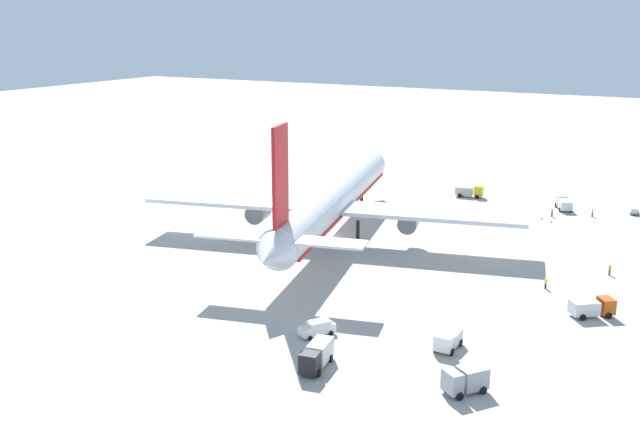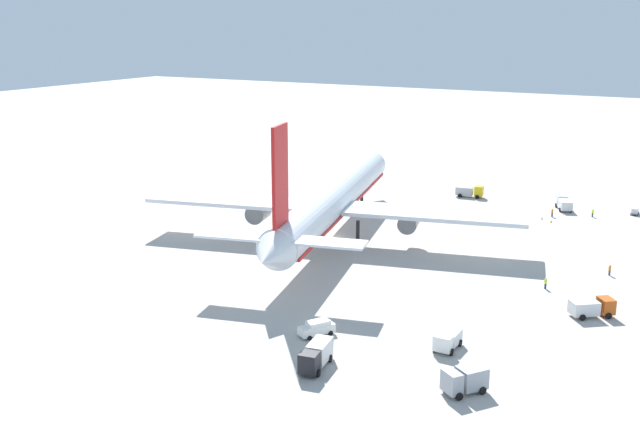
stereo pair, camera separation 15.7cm
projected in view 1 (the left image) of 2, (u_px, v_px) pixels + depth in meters
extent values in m
plane|color=#ADA8A0|center=(335.00, 237.00, 140.45)|extent=(600.00, 600.00, 0.00)
cylinder|color=silver|center=(335.00, 198.00, 138.53)|extent=(66.96, 21.44, 6.34)
cone|color=silver|center=(374.00, 163.00, 172.29)|extent=(6.35, 7.20, 6.21)
cone|color=silver|center=(270.00, 257.00, 104.18)|extent=(7.54, 7.31, 6.02)
cube|color=red|center=(280.00, 176.00, 106.38)|extent=(5.96, 1.85, 14.57)
cube|color=silver|center=(236.00, 235.00, 109.96)|extent=(6.94, 12.38, 0.36)
cube|color=silver|center=(325.00, 242.00, 106.48)|extent=(6.94, 12.38, 0.36)
cube|color=silver|center=(232.00, 200.00, 140.50)|extent=(15.93, 32.79, 0.70)
cylinder|color=slate|center=(258.00, 212.00, 140.77)|extent=(5.64, 4.70, 3.68)
cube|color=silver|center=(435.00, 214.00, 130.77)|extent=(15.93, 32.79, 0.70)
cylinder|color=slate|center=(409.00, 222.00, 133.44)|extent=(5.34, 4.41, 3.44)
cylinder|color=black|center=(362.00, 198.00, 161.86)|extent=(0.70, 0.70, 4.42)
cylinder|color=black|center=(303.00, 228.00, 138.08)|extent=(0.70, 0.70, 4.42)
cylinder|color=black|center=(358.00, 233.00, 135.42)|extent=(0.70, 0.70, 4.42)
cube|color=red|center=(335.00, 207.00, 138.97)|extent=(64.27, 20.52, 0.50)
cube|color=white|center=(562.00, 200.00, 162.35)|extent=(2.61, 2.87, 2.19)
cube|color=silver|center=(565.00, 205.00, 159.21)|extent=(4.41, 3.65, 1.85)
cube|color=black|center=(561.00, 197.00, 162.83)|extent=(0.86, 1.82, 0.96)
cylinder|color=black|center=(556.00, 205.00, 162.55)|extent=(0.94, 0.64, 0.90)
cylinder|color=black|center=(567.00, 205.00, 162.36)|extent=(0.94, 0.64, 0.90)
cylinder|color=black|center=(560.00, 210.00, 158.77)|extent=(0.94, 0.64, 0.90)
cylinder|color=black|center=(571.00, 210.00, 158.58)|extent=(0.94, 0.64, 0.90)
cube|color=#BF4C14|center=(606.00, 305.00, 103.00)|extent=(2.97, 2.86, 2.07)
cube|color=silver|center=(584.00, 307.00, 102.55)|extent=(4.12, 4.36, 1.85)
cube|color=black|center=(611.00, 301.00, 102.97)|extent=(1.64, 1.28, 0.91)
cylinder|color=black|center=(600.00, 309.00, 104.38)|extent=(0.79, 0.90, 0.90)
cylinder|color=black|center=(609.00, 316.00, 102.10)|extent=(0.79, 0.90, 0.90)
cylinder|color=black|center=(574.00, 311.00, 103.81)|extent=(0.79, 0.90, 0.90)
cylinder|color=black|center=(583.00, 317.00, 101.53)|extent=(0.79, 0.90, 0.90)
cube|color=#999EA5|center=(452.00, 382.00, 80.97)|extent=(2.60, 2.81, 2.36)
cube|color=#999EA5|center=(472.00, 377.00, 82.05)|extent=(3.84, 3.72, 2.34)
cube|color=black|center=(449.00, 378.00, 80.62)|extent=(1.27, 1.69, 1.04)
cylinder|color=black|center=(460.00, 396.00, 80.27)|extent=(0.90, 0.77, 0.90)
cylinder|color=black|center=(447.00, 387.00, 82.39)|extent=(0.90, 0.77, 0.90)
cylinder|color=black|center=(483.00, 391.00, 81.54)|extent=(0.90, 0.77, 0.90)
cylinder|color=black|center=(470.00, 381.00, 83.66)|extent=(0.90, 0.77, 0.90)
cube|color=yellow|center=(479.00, 191.00, 170.85)|extent=(2.36, 2.09, 2.32)
cube|color=#B2B2B7|center=(464.00, 191.00, 172.08)|extent=(2.61, 4.03, 1.84)
cube|color=black|center=(482.00, 189.00, 170.48)|extent=(1.80, 0.30, 1.02)
cylinder|color=black|center=(478.00, 195.00, 172.18)|extent=(0.41, 0.93, 0.90)
cylinder|color=black|center=(477.00, 197.00, 170.24)|extent=(0.41, 0.93, 0.90)
cylinder|color=black|center=(461.00, 193.00, 173.56)|extent=(0.41, 0.93, 0.90)
cylinder|color=black|center=(460.00, 195.00, 171.62)|extent=(0.41, 0.93, 0.90)
cube|color=white|center=(443.00, 343.00, 91.14)|extent=(1.49, 2.21, 1.90)
cube|color=silver|center=(451.00, 337.00, 93.32)|extent=(3.01, 2.25, 1.59)
cube|color=black|center=(442.00, 341.00, 90.60)|extent=(0.13, 1.82, 0.84)
cylinder|color=black|center=(452.00, 352.00, 90.97)|extent=(0.91, 0.33, 0.90)
cylinder|color=black|center=(435.00, 348.00, 92.02)|extent=(0.91, 0.33, 0.90)
cylinder|color=black|center=(460.00, 343.00, 93.51)|extent=(0.91, 0.33, 0.90)
cylinder|color=black|center=(444.00, 339.00, 94.56)|extent=(0.91, 0.33, 0.90)
cube|color=black|center=(310.00, 363.00, 85.42)|extent=(2.20, 2.36, 2.39)
cube|color=silver|center=(320.00, 351.00, 88.57)|extent=(4.23, 2.66, 2.35)
cube|color=black|center=(307.00, 360.00, 84.66)|extent=(0.33, 1.76, 1.05)
cylinder|color=black|center=(319.00, 373.00, 85.55)|extent=(0.93, 0.43, 0.90)
cylinder|color=black|center=(302.00, 370.00, 86.25)|extent=(0.93, 0.43, 0.90)
cylinder|color=black|center=(331.00, 358.00, 89.27)|extent=(0.93, 0.43, 0.90)
cylinder|color=black|center=(314.00, 356.00, 89.98)|extent=(0.93, 0.43, 0.90)
cube|color=white|center=(317.00, 329.00, 96.64)|extent=(4.98, 4.04, 1.10)
cube|color=white|center=(319.00, 323.00, 96.54)|extent=(3.44, 2.99, 0.55)
cylinder|color=black|center=(310.00, 338.00, 95.25)|extent=(0.66, 0.52, 0.64)
cylinder|color=black|center=(303.00, 333.00, 96.80)|extent=(0.66, 0.52, 0.64)
cylinder|color=black|center=(331.00, 333.00, 96.75)|extent=(0.66, 0.52, 0.64)
cylinder|color=black|center=(324.00, 328.00, 98.30)|extent=(0.66, 0.52, 0.64)
cube|color=#595B60|center=(634.00, 213.00, 156.84)|extent=(3.01, 1.47, 0.15)
cylinder|color=#333338|center=(634.00, 215.00, 155.30)|extent=(0.60, 0.09, 0.08)
cube|color=silver|center=(635.00, 210.00, 156.68)|extent=(2.53, 1.32, 1.06)
cylinder|color=black|center=(638.00, 215.00, 155.57)|extent=(0.40, 0.13, 0.40)
cylinder|color=black|center=(630.00, 214.00, 156.19)|extent=(0.40, 0.13, 0.40)
cylinder|color=black|center=(639.00, 212.00, 157.52)|extent=(0.40, 0.13, 0.40)
cylinder|color=black|center=(631.00, 212.00, 158.14)|extent=(0.40, 0.13, 0.40)
cylinder|color=#3F3F47|center=(609.00, 273.00, 119.51)|extent=(0.43, 0.43, 0.87)
cylinder|color=orange|center=(610.00, 268.00, 119.32)|extent=(0.53, 0.53, 0.65)
sphere|color=beige|center=(610.00, 265.00, 119.21)|extent=(0.23, 0.23, 0.23)
cylinder|color=navy|center=(552.00, 215.00, 154.77)|extent=(0.36, 0.36, 0.88)
cylinder|color=orange|center=(552.00, 211.00, 154.58)|extent=(0.45, 0.45, 0.66)
sphere|color=tan|center=(552.00, 209.00, 154.46)|extent=(0.24, 0.24, 0.24)
cylinder|color=#3F3F47|center=(592.00, 215.00, 154.73)|extent=(0.38, 0.38, 0.86)
cylinder|color=#B2F219|center=(593.00, 211.00, 154.54)|extent=(0.47, 0.47, 0.64)
sphere|color=beige|center=(593.00, 209.00, 154.43)|extent=(0.23, 0.23, 0.23)
cylinder|color=navy|center=(545.00, 286.00, 113.52)|extent=(0.38, 0.38, 0.86)
cylinder|color=#B2F219|center=(546.00, 281.00, 113.33)|extent=(0.47, 0.47, 0.64)
sphere|color=beige|center=(546.00, 279.00, 113.22)|extent=(0.23, 0.23, 0.23)
cone|color=orange|center=(542.00, 218.00, 152.85)|extent=(0.36, 0.36, 0.55)
cone|color=orange|center=(504.00, 210.00, 159.30)|extent=(0.36, 0.36, 0.55)
cone|color=orange|center=(551.00, 221.00, 150.43)|extent=(0.36, 0.36, 0.55)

